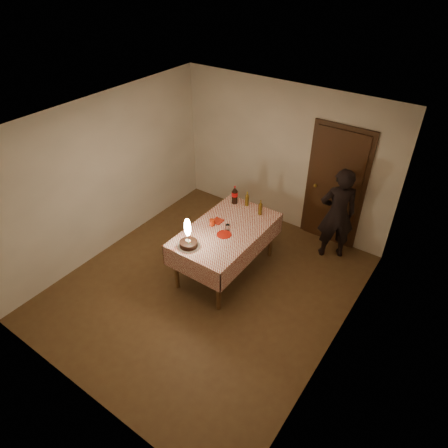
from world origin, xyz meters
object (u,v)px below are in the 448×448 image
Objects in this scene: red_cup at (212,222)px; birthday_cake at (188,239)px; red_plate at (224,235)px; amber_bottle_right at (260,208)px; dining_table at (226,235)px; amber_bottle_left at (247,199)px; clear_cup at (228,227)px; photographer at (337,214)px; cola_bottle at (235,195)px.

birthday_cake is at bearing -86.59° from red_cup.
red_plate is 2.20× the size of red_cup.
birthday_cake reaches higher than amber_bottle_right.
amber_bottle_right is at bearing 71.43° from dining_table.
amber_bottle_left is (-0.16, 0.88, 0.11)m from red_plate.
clear_cup is (0.03, -0.00, 0.15)m from dining_table.
dining_table is at bearing 179.23° from clear_cup.
clear_cup is at bearing 9.18° from red_cup.
cola_bottle is at bearing -155.50° from photographer.
cola_bottle is at bearing 95.61° from red_cup.
amber_bottle_right is (0.45, 0.68, 0.07)m from red_cup.
red_cup is at bearing 93.41° from birthday_cake.
red_plate is at bearing 63.42° from birthday_cake.
birthday_cake is 0.29× the size of photographer.
dining_table is 0.79m from cola_bottle.
red_cup is at bearing -84.39° from cola_bottle.
amber_bottle_right is at bearing 72.36° from birthday_cake.
photographer reaches higher than amber_bottle_left.
birthday_cake is 4.77× the size of red_cup.
cola_bottle reaches higher than dining_table.
amber_bottle_right is 1.25m from photographer.
clear_cup is 0.06× the size of photographer.
cola_bottle is at bearing 94.61° from birthday_cake.
red_cup reaches higher than clear_cup.
birthday_cake reaches higher than clear_cup.
red_cup is 0.74m from cola_bottle.
amber_bottle_right is at bearing 78.77° from red_plate.
clear_cup is 0.28× the size of cola_bottle.
clear_cup is 1.81m from photographer.
red_plate is 0.31m from red_cup.
birthday_cake reaches higher than dining_table.
dining_table is 5.42× the size of cola_bottle.
dining_table is 1.06× the size of photographer.
dining_table is at bearing -108.57° from amber_bottle_right.
birthday_cake reaches higher than red_cup.
red_plate is 2.44× the size of clear_cup.
birthday_cake is 0.61m from red_cup.
cola_bottle is at bearing 175.14° from amber_bottle_right.
cola_bottle reaches higher than amber_bottle_left.
amber_bottle_right is at bearing 56.89° from red_cup.
cola_bottle is at bearing -164.44° from amber_bottle_left.
amber_bottle_right is (0.15, 0.78, 0.11)m from red_plate.
red_cup reaches higher than dining_table.
red_plate is 0.86× the size of amber_bottle_left.
cola_bottle is (-0.07, 0.73, 0.10)m from red_cup.
red_plate is at bearing -79.75° from amber_bottle_left.
birthday_cake is at bearing -107.64° from amber_bottle_right.
clear_cup is at bearing -0.77° from dining_table.
cola_bottle is 0.21m from amber_bottle_left.
dining_table is 17.20× the size of red_cup.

